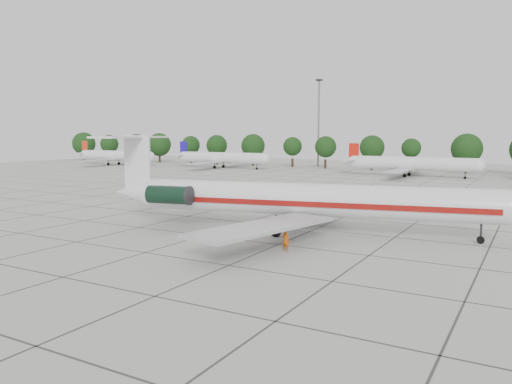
% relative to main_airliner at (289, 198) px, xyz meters
% --- Properties ---
extents(ground, '(260.00, 260.00, 0.00)m').
position_rel_main_airliner_xyz_m(ground, '(-6.32, 2.58, -3.31)').
color(ground, '#B0B0A8').
rests_on(ground, ground).
extents(apron_joints, '(170.00, 170.00, 0.02)m').
position_rel_main_airliner_xyz_m(apron_joints, '(-6.32, 17.58, -3.31)').
color(apron_joints, '#383838').
rests_on(apron_joints, ground).
extents(main_airliner, '(39.61, 30.77, 9.38)m').
position_rel_main_airliner_xyz_m(main_airliner, '(0.00, 0.00, 0.00)').
color(main_airliner, silver).
rests_on(main_airliner, ground).
extents(ground_crew, '(0.66, 0.44, 1.79)m').
position_rel_main_airliner_xyz_m(ground_crew, '(3.32, -7.33, -2.42)').
color(ground_crew, '#B94B0A').
rests_on(ground_crew, ground).
extents(bg_airliner_a, '(28.24, 27.20, 7.40)m').
position_rel_main_airliner_xyz_m(bg_airliner_a, '(-92.68, 68.75, -0.40)').
color(bg_airliner_a, silver).
rests_on(bg_airliner_a, ground).
extents(bg_airliner_b, '(28.24, 27.20, 7.40)m').
position_rel_main_airliner_xyz_m(bg_airliner_b, '(-56.57, 73.28, -0.40)').
color(bg_airliner_b, silver).
rests_on(bg_airliner_b, ground).
extents(bg_airliner_c, '(28.24, 27.20, 7.40)m').
position_rel_main_airliner_xyz_m(bg_airliner_c, '(-4.06, 70.62, -0.40)').
color(bg_airliner_c, silver).
rests_on(bg_airliner_c, ground).
extents(tree_line, '(249.86, 8.44, 10.22)m').
position_rel_main_airliner_xyz_m(tree_line, '(-18.00, 87.58, 2.67)').
color(tree_line, '#332114').
rests_on(tree_line, ground).
extents(floodlight_mast, '(1.60, 1.60, 25.45)m').
position_rel_main_airliner_xyz_m(floodlight_mast, '(-36.32, 94.58, 10.97)').
color(floodlight_mast, slate).
rests_on(floodlight_mast, ground).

